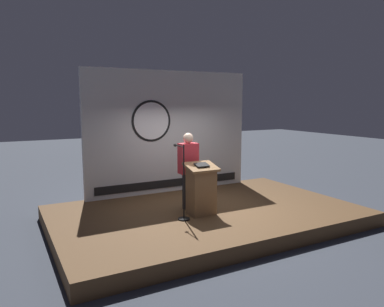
# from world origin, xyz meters

# --- Properties ---
(ground_plane) EXTENTS (40.00, 40.00, 0.00)m
(ground_plane) POSITION_xyz_m (0.00, 0.00, 0.00)
(ground_plane) COLOR #383D47
(stage_platform) EXTENTS (6.40, 4.00, 0.30)m
(stage_platform) POSITION_xyz_m (0.00, 0.00, 0.15)
(stage_platform) COLOR brown
(stage_platform) RESTS_ON ground
(banner_display) EXTENTS (4.41, 0.12, 3.09)m
(banner_display) POSITION_xyz_m (-0.01, 1.85, 1.83)
(banner_display) COLOR silver
(banner_display) RESTS_ON stage_platform
(podium) EXTENTS (0.64, 0.50, 1.08)m
(podium) POSITION_xyz_m (-0.27, -0.25, 0.82)
(podium) COLOR olive
(podium) RESTS_ON stage_platform
(speaker_person) EXTENTS (0.40, 0.26, 1.65)m
(speaker_person) POSITION_xyz_m (-0.32, 0.23, 1.14)
(speaker_person) COLOR black
(speaker_person) RESTS_ON stage_platform
(microphone_stand) EXTENTS (0.24, 0.54, 1.49)m
(microphone_stand) POSITION_xyz_m (-0.75, -0.34, 0.83)
(microphone_stand) COLOR black
(microphone_stand) RESTS_ON stage_platform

